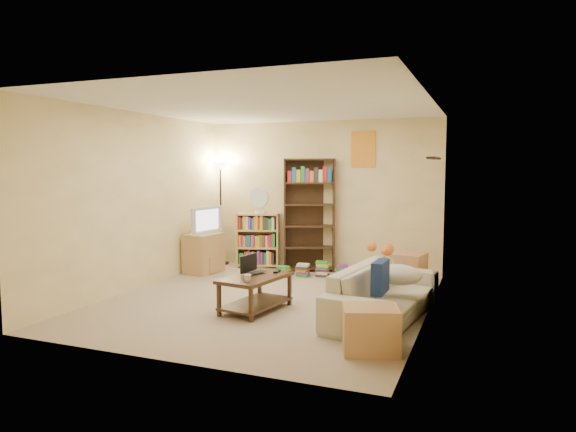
{
  "coord_description": "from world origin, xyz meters",
  "views": [
    {
      "loc": [
        2.63,
        -5.98,
        1.71
      ],
      "look_at": [
        0.04,
        0.64,
        1.05
      ],
      "focal_mm": 32.0,
      "sensor_mm": 36.0,
      "label": 1
    }
  ],
  "objects_px": {
    "tv_stand": "(204,253)",
    "short_bookshelf": "(258,240)",
    "coffee_table": "(256,288)",
    "television": "(203,220)",
    "sofa": "(384,292)",
    "desk_fan": "(260,200)",
    "end_cabinet": "(371,329)",
    "side_table": "(408,271)",
    "mug": "(247,278)",
    "tabby_cat": "(385,249)",
    "floor_lamp": "(220,183)",
    "tall_bookshelf": "(309,212)",
    "laptop": "(258,274)"
  },
  "relations": [
    {
      "from": "sofa",
      "to": "tabby_cat",
      "type": "relative_size",
      "value": 4.5
    },
    {
      "from": "sofa",
      "to": "floor_lamp",
      "type": "distance_m",
      "value": 4.19
    },
    {
      "from": "tall_bookshelf",
      "to": "laptop",
      "type": "bearing_deg",
      "value": -106.69
    },
    {
      "from": "tall_bookshelf",
      "to": "coffee_table",
      "type": "bearing_deg",
      "value": -106.78
    },
    {
      "from": "floor_lamp",
      "to": "laptop",
      "type": "bearing_deg",
      "value": -52.9
    },
    {
      "from": "coffee_table",
      "to": "short_bookshelf",
      "type": "distance_m",
      "value": 2.77
    },
    {
      "from": "laptop",
      "to": "floor_lamp",
      "type": "xyz_separation_m",
      "value": [
        -1.85,
        2.45,
        1.02
      ]
    },
    {
      "from": "short_bookshelf",
      "to": "side_table",
      "type": "xyz_separation_m",
      "value": [
        2.67,
        -0.68,
        -0.22
      ]
    },
    {
      "from": "short_bookshelf",
      "to": "side_table",
      "type": "relative_size",
      "value": 1.85
    },
    {
      "from": "laptop",
      "to": "floor_lamp",
      "type": "bearing_deg",
      "value": 57.44
    },
    {
      "from": "tabby_cat",
      "to": "end_cabinet",
      "type": "relative_size",
      "value": 0.91
    },
    {
      "from": "sofa",
      "to": "tv_stand",
      "type": "bearing_deg",
      "value": 73.62
    },
    {
      "from": "tv_stand",
      "to": "floor_lamp",
      "type": "distance_m",
      "value": 1.38
    },
    {
      "from": "coffee_table",
      "to": "mug",
      "type": "xyz_separation_m",
      "value": [
        0.05,
        -0.32,
        0.19
      ]
    },
    {
      "from": "short_bookshelf",
      "to": "desk_fan",
      "type": "bearing_deg",
      "value": -57.35
    },
    {
      "from": "tv_stand",
      "to": "short_bookshelf",
      "type": "relative_size",
      "value": 0.69
    },
    {
      "from": "television",
      "to": "floor_lamp",
      "type": "xyz_separation_m",
      "value": [
        -0.1,
        0.78,
        0.59
      ]
    },
    {
      "from": "coffee_table",
      "to": "tall_bookshelf",
      "type": "distance_m",
      "value": 2.63
    },
    {
      "from": "tabby_cat",
      "to": "desk_fan",
      "type": "bearing_deg",
      "value": 150.12
    },
    {
      "from": "sofa",
      "to": "short_bookshelf",
      "type": "bearing_deg",
      "value": 57.25
    },
    {
      "from": "coffee_table",
      "to": "tall_bookshelf",
      "type": "xyz_separation_m",
      "value": [
        -0.19,
        2.52,
        0.71
      ]
    },
    {
      "from": "sofa",
      "to": "coffee_table",
      "type": "bearing_deg",
      "value": 108.55
    },
    {
      "from": "desk_fan",
      "to": "end_cabinet",
      "type": "distance_m",
      "value": 4.39
    },
    {
      "from": "laptop",
      "to": "side_table",
      "type": "bearing_deg",
      "value": -20.75
    },
    {
      "from": "laptop",
      "to": "television",
      "type": "height_order",
      "value": "television"
    },
    {
      "from": "sofa",
      "to": "tv_stand",
      "type": "xyz_separation_m",
      "value": [
        -3.25,
        1.45,
        0.03
      ]
    },
    {
      "from": "coffee_table",
      "to": "laptop",
      "type": "distance_m",
      "value": 0.18
    },
    {
      "from": "tall_bookshelf",
      "to": "floor_lamp",
      "type": "xyz_separation_m",
      "value": [
        -1.66,
        0.0,
        0.47
      ]
    },
    {
      "from": "tall_bookshelf",
      "to": "end_cabinet",
      "type": "xyz_separation_m",
      "value": [
        1.78,
        -3.4,
        -0.78
      ]
    },
    {
      "from": "short_bookshelf",
      "to": "desk_fan",
      "type": "xyz_separation_m",
      "value": [
        0.05,
        -0.05,
        0.7
      ]
    },
    {
      "from": "side_table",
      "to": "tv_stand",
      "type": "bearing_deg",
      "value": -178.1
    },
    {
      "from": "coffee_table",
      "to": "tall_bookshelf",
      "type": "bearing_deg",
      "value": 103.78
    },
    {
      "from": "sofa",
      "to": "television",
      "type": "distance_m",
      "value": 3.6
    },
    {
      "from": "end_cabinet",
      "to": "floor_lamp",
      "type": "bearing_deg",
      "value": 135.41
    },
    {
      "from": "coffee_table",
      "to": "television",
      "type": "xyz_separation_m",
      "value": [
        -1.75,
        1.74,
        0.59
      ]
    },
    {
      "from": "coffee_table",
      "to": "side_table",
      "type": "xyz_separation_m",
      "value": [
        1.54,
        1.85,
        -0.02
      ]
    },
    {
      "from": "sofa",
      "to": "mug",
      "type": "relative_size",
      "value": 18.03
    },
    {
      "from": "mug",
      "to": "floor_lamp",
      "type": "height_order",
      "value": "floor_lamp"
    },
    {
      "from": "television",
      "to": "tall_bookshelf",
      "type": "relative_size",
      "value": 0.41
    },
    {
      "from": "sofa",
      "to": "tabby_cat",
      "type": "bearing_deg",
      "value": 18.61
    },
    {
      "from": "desk_fan",
      "to": "tv_stand",
      "type": "bearing_deg",
      "value": -132.51
    },
    {
      "from": "desk_fan",
      "to": "end_cabinet",
      "type": "xyz_separation_m",
      "value": [
        2.66,
        -3.35,
        -0.96
      ]
    },
    {
      "from": "sofa",
      "to": "end_cabinet",
      "type": "height_order",
      "value": "sofa"
    },
    {
      "from": "coffee_table",
      "to": "desk_fan",
      "type": "xyz_separation_m",
      "value": [
        -1.07,
        2.48,
        0.9
      ]
    },
    {
      "from": "laptop",
      "to": "side_table",
      "type": "distance_m",
      "value": 2.36
    },
    {
      "from": "mug",
      "to": "end_cabinet",
      "type": "distance_m",
      "value": 1.66
    },
    {
      "from": "short_bookshelf",
      "to": "end_cabinet",
      "type": "xyz_separation_m",
      "value": [
        2.72,
        -3.4,
        -0.26
      ]
    },
    {
      "from": "mug",
      "to": "short_bookshelf",
      "type": "relative_size",
      "value": 0.12
    },
    {
      "from": "side_table",
      "to": "mug",
      "type": "bearing_deg",
      "value": -124.65
    },
    {
      "from": "short_bookshelf",
      "to": "floor_lamp",
      "type": "relative_size",
      "value": 0.51
    }
  ]
}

